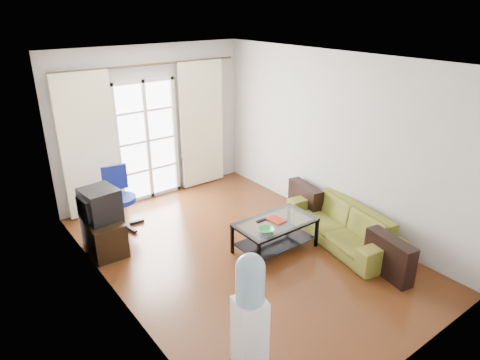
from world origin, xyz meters
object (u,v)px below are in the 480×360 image
Objects in this scene: coffee_table at (275,231)px; task_chair at (121,210)px; sofa at (342,225)px; crt_tv at (99,204)px; tv_stand at (105,236)px; water_cooler at (250,315)px.

coffee_table is 1.17× the size of task_chair.
crt_tv is at bearing -112.30° from sofa.
crt_tv is (0.00, 0.06, 0.48)m from tv_stand.
crt_tv is 0.40× the size of water_cooler.
tv_stand is at bearing -124.53° from task_chair.
sofa is 1.50× the size of water_cooler.
sofa is 3.46m from tv_stand.
sofa is 3.73× the size of crt_tv.
tv_stand is 3.02m from water_cooler.
sofa is 2.90m from water_cooler.
coffee_table is at bearing 53.11° from water_cooler.
coffee_table is at bearing -102.89° from sofa.
crt_tv is 3.05m from water_cooler.
crt_tv is at bearing -127.75° from task_chair.
task_chair is (0.50, 0.52, -0.44)m from crt_tv.
sofa reaches higher than coffee_table.
coffee_table is 2.32m from water_cooler.
tv_stand is 0.70× the size of task_chair.
water_cooler is at bearing -56.14° from sofa.
task_chair reaches higher than coffee_table.
task_chair reaches higher than tv_stand.
water_cooler is at bearing -90.43° from crt_tv.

